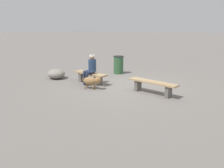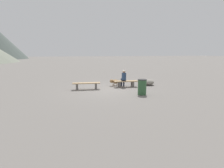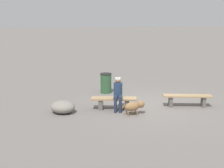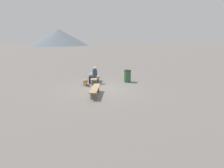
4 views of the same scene
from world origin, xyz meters
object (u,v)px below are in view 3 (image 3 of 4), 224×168
Objects in this scene: trash_bin at (106,83)px; boulder at (63,107)px; bench_right at (114,101)px; dog at (134,106)px; bench_left at (187,98)px; seated_person at (118,92)px.

boulder is at bearing 56.55° from trash_bin.
boulder is (1.90, 0.24, -0.09)m from bench_right.
dog is at bearing 141.80° from bench_right.
bench_right is 1.92m from boulder.
bench_left is 4.80m from boulder.
seated_person is (-0.14, 0.10, 0.41)m from bench_right.
bench_right is at bearing 8.46° from bench_left.
dog is 3.21m from trash_bin.
bench_left is 1.54× the size of seated_person.
seated_person is 1.35× the size of trash_bin.
bench_right is at bearing 122.10° from dog.
trash_bin reaches higher than boulder.
seated_person reaches higher than boulder.
trash_bin is (0.82, -3.10, 0.14)m from dog.
trash_bin is (0.29, -2.53, -0.26)m from seated_person.
trash_bin reaches higher than dog.
boulder is (1.76, 2.66, -0.24)m from trash_bin.
dog is (2.22, 0.76, -0.01)m from bench_left.
bench_left is at bearing 5.99° from dog.
bench_right reaches higher than boulder.
boulder is (2.58, -0.44, -0.10)m from dog.
trash_bin is at bearing 91.85° from dog.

